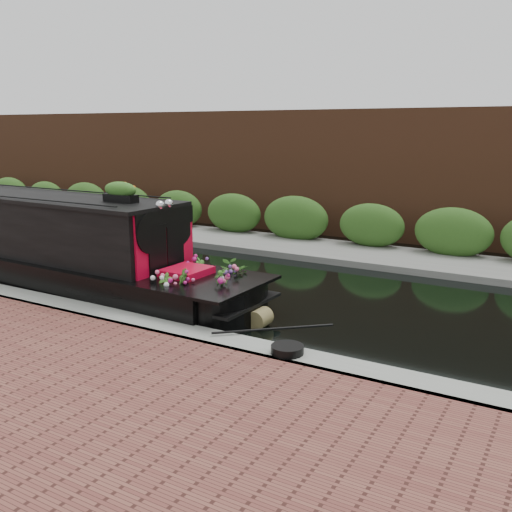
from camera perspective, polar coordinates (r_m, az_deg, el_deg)
The scene contains 8 objects.
ground at distance 13.15m, azimuth -5.93°, elevation -2.50°, with size 80.00×80.00×0.00m, color black.
near_bank_coping at distance 10.79m, azimuth -16.36°, elevation -6.40°, with size 40.00×0.60×0.50m, color gray.
far_bank_path at distance 16.63m, azimuth 2.61°, elevation 0.77°, with size 40.00×2.40×0.34m, color slate.
far_hedge at distance 17.41m, azimuth 3.99°, elevation 1.30°, with size 40.00×1.10×2.80m, color #2E571D.
far_brick_wall at distance 19.29m, azimuth 6.76°, elevation 2.36°, with size 40.00×1.00×8.00m, color brown.
narrowboat at distance 13.70m, azimuth -21.42°, elevation 0.62°, with size 11.15×2.22×2.62m.
rope_fender at distance 10.06m, azimuth 0.42°, elevation -6.25°, with size 0.34×0.34×0.39m, color olive.
coiled_mooring_rope at distance 8.35m, azimuth 3.15°, elevation -9.31°, with size 0.48×0.48×0.12m, color black.
Camera 1 is at (7.53, -10.22, 3.44)m, focal length 40.00 mm.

